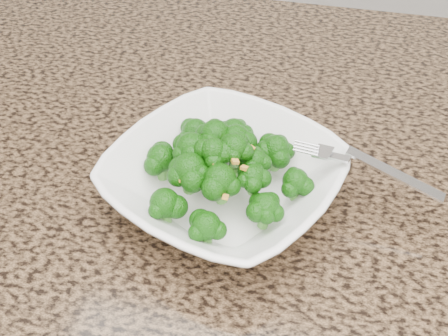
# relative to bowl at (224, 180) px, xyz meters

# --- Properties ---
(granite_counter) EXTENTS (1.64, 1.04, 0.03)m
(granite_counter) POSITION_rel_bowl_xyz_m (-0.00, 0.01, -0.05)
(granite_counter) COLOR brown
(granite_counter) RESTS_ON cabinet
(bowl) EXTENTS (0.33, 0.33, 0.06)m
(bowl) POSITION_rel_bowl_xyz_m (0.00, 0.00, 0.00)
(bowl) COLOR white
(bowl) RESTS_ON granite_counter
(broccoli_pile) EXTENTS (0.22, 0.22, 0.06)m
(broccoli_pile) POSITION_rel_bowl_xyz_m (0.00, 0.00, 0.06)
(broccoli_pile) COLOR #125109
(broccoli_pile) RESTS_ON bowl
(garlic_topping) EXTENTS (0.13, 0.13, 0.01)m
(garlic_topping) POSITION_rel_bowl_xyz_m (0.00, 0.00, 0.10)
(garlic_topping) COLOR gold
(garlic_topping) RESTS_ON broccoli_pile
(fork) EXTENTS (0.19, 0.08, 0.01)m
(fork) POSITION_rel_bowl_xyz_m (0.13, 0.02, 0.04)
(fork) COLOR silver
(fork) RESTS_ON bowl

